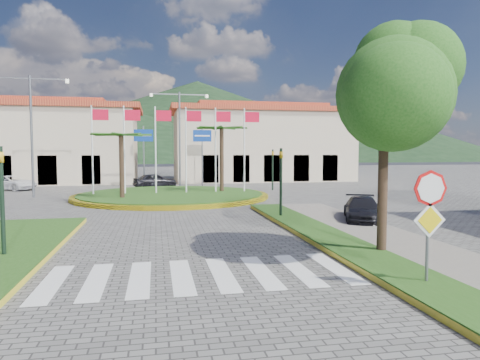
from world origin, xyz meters
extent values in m
plane|color=#575552|center=(0.00, 0.00, 0.00)|extent=(160.00, 160.00, 0.00)
cube|color=gray|center=(6.00, 2.00, 0.07)|extent=(4.00, 28.00, 0.15)
cube|color=#234C15|center=(4.80, 2.00, 0.09)|extent=(1.60, 28.00, 0.18)
cube|color=silver|center=(0.00, 4.00, 0.01)|extent=(8.00, 3.00, 0.01)
cylinder|color=yellow|center=(0.00, 22.00, 0.12)|extent=(12.70, 12.70, 0.24)
cylinder|color=#234C15|center=(0.00, 22.00, 0.15)|extent=(12.00, 12.00, 0.30)
cylinder|color=black|center=(-3.00, 20.00, 2.02)|extent=(0.28, 0.28, 4.05)
cylinder|color=black|center=(3.50, 23.00, 2.34)|extent=(0.28, 0.28, 4.68)
cylinder|color=silver|center=(-5.00, 22.50, 3.00)|extent=(0.10, 0.10, 6.00)
cube|color=red|center=(-4.45, 22.50, 5.40)|extent=(1.00, 0.03, 0.70)
cylinder|color=silver|center=(-3.00, 22.50, 3.00)|extent=(0.10, 0.10, 6.00)
cube|color=red|center=(-2.45, 22.50, 5.40)|extent=(1.00, 0.03, 0.70)
cylinder|color=silver|center=(-1.00, 22.50, 3.00)|extent=(0.10, 0.10, 6.00)
cube|color=red|center=(-0.45, 22.50, 5.40)|extent=(1.00, 0.03, 0.70)
cylinder|color=silver|center=(1.00, 22.50, 3.00)|extent=(0.10, 0.10, 6.00)
cube|color=red|center=(1.55, 22.50, 5.40)|extent=(1.00, 0.03, 0.70)
cylinder|color=silver|center=(3.00, 22.50, 3.00)|extent=(0.10, 0.10, 6.00)
cube|color=red|center=(3.55, 22.50, 5.40)|extent=(1.00, 0.03, 0.70)
cylinder|color=silver|center=(5.00, 22.50, 3.00)|extent=(0.10, 0.10, 6.00)
cube|color=red|center=(5.55, 22.50, 5.40)|extent=(1.00, 0.03, 0.70)
cylinder|color=slate|center=(4.90, 2.00, 1.25)|extent=(0.07, 0.07, 2.50)
cylinder|color=red|center=(4.90, 1.95, 2.25)|extent=(0.80, 0.03, 0.80)
cube|color=yellow|center=(4.90, 1.94, 1.55)|extent=(0.78, 0.03, 0.78)
cylinder|color=black|center=(5.50, 5.00, 2.20)|extent=(0.28, 0.28, 4.40)
ellipsoid|color=#1A4E14|center=(5.50, 5.00, 5.20)|extent=(3.60, 3.60, 3.20)
cylinder|color=black|center=(-5.20, 6.50, 1.60)|extent=(0.12, 0.12, 3.20)
imported|color=gold|center=(-5.20, 6.50, 2.60)|extent=(0.15, 0.18, 0.90)
cylinder|color=black|center=(4.50, 12.00, 1.60)|extent=(0.12, 0.12, 3.20)
imported|color=gold|center=(4.50, 12.00, 2.60)|extent=(0.15, 0.18, 0.90)
cylinder|color=black|center=(8.00, 26.00, 1.60)|extent=(0.12, 0.12, 3.20)
imported|color=gold|center=(8.00, 26.00, 2.60)|extent=(0.18, 0.15, 0.90)
cylinder|color=slate|center=(-2.00, 31.00, 2.60)|extent=(0.12, 0.12, 5.20)
cube|color=navy|center=(-2.00, 30.94, 4.40)|extent=(1.60, 0.05, 1.00)
cylinder|color=slate|center=(3.00, 31.00, 2.60)|extent=(0.12, 0.12, 5.20)
cube|color=navy|center=(3.00, 30.94, 4.40)|extent=(1.60, 0.05, 1.00)
cylinder|color=slate|center=(1.00, 30.00, 4.00)|extent=(0.16, 0.16, 8.00)
cube|color=slate|center=(-0.20, 30.00, 7.80)|extent=(2.40, 0.08, 0.08)
cube|color=slate|center=(2.20, 30.00, 7.80)|extent=(2.40, 0.08, 0.08)
cylinder|color=slate|center=(-9.00, 24.00, 4.00)|extent=(0.16, 0.16, 8.00)
cube|color=slate|center=(-10.20, 24.00, 7.80)|extent=(2.40, 0.08, 0.08)
cube|color=slate|center=(-7.80, 24.00, 7.80)|extent=(2.40, 0.08, 0.08)
cube|color=beige|center=(-14.00, 38.00, 3.50)|extent=(22.00, 9.00, 7.00)
cube|color=maroon|center=(-14.00, 38.00, 7.25)|extent=(23.32, 9.54, 0.50)
cube|color=maroon|center=(-14.00, 38.00, 7.75)|extent=(16.50, 4.95, 0.60)
cube|color=beige|center=(10.00, 38.00, 3.50)|extent=(18.00, 9.00, 7.00)
cube|color=maroon|center=(10.00, 38.00, 7.25)|extent=(19.08, 9.54, 0.50)
cube|color=maroon|center=(10.00, 38.00, 7.75)|extent=(13.50, 4.95, 0.60)
cone|color=black|center=(15.00, 160.00, 15.00)|extent=(180.00, 180.00, 30.00)
cone|color=black|center=(70.00, 135.00, 9.00)|extent=(120.00, 120.00, 18.00)
cone|color=black|center=(-10.00, 130.00, 8.00)|extent=(110.00, 110.00, 16.00)
imported|color=silver|center=(-12.25, 30.00, 0.57)|extent=(4.52, 3.45, 1.14)
imported|color=black|center=(-1.09, 30.00, 0.61)|extent=(3.82, 2.53, 1.21)
imported|color=black|center=(8.89, 34.27, 0.61)|extent=(3.80, 1.63, 1.22)
imported|color=black|center=(7.73, 10.52, 0.54)|extent=(2.82, 4.02, 1.08)
camera|label=1|loc=(-0.98, -6.37, 3.06)|focal=32.00mm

